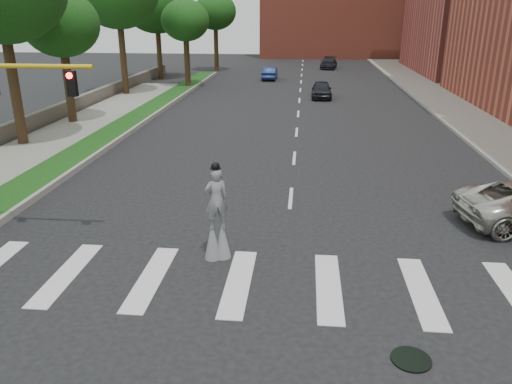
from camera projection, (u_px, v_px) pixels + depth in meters
ground_plane at (281, 304)px, 13.30m from camera, size 160.00×160.00×0.00m
grass_median at (123, 126)px, 32.99m from camera, size 2.00×60.00×0.25m
median_curb at (138, 127)px, 32.89m from camera, size 0.20×60.00×0.28m
sidewalk_right at (474, 119)px, 35.50m from camera, size 5.00×90.00×0.18m
stone_wall at (56, 113)px, 35.22m from camera, size 0.50×56.00×1.10m
manhole at (411, 359)px, 11.15m from camera, size 0.90×0.90×0.04m
building_backdrop at (341, 0)px, 82.59m from camera, size 26.00×14.00×18.00m
stilt_performer at (217, 219)px, 15.34m from camera, size 0.83×0.68×3.14m
car_near at (322, 90)px, 44.26m from camera, size 1.73×4.29×1.46m
car_mid at (270, 73)px, 56.06m from camera, size 1.55×4.27×1.40m
car_far at (329, 63)px, 66.61m from camera, size 2.58×5.17×1.44m
tree_3 at (61, 25)px, 32.10m from camera, size 4.95×4.95×8.64m
tree_5 at (156, 4)px, 54.10m from camera, size 7.41×7.41×11.21m
tree_6 at (185, 21)px, 47.96m from camera, size 4.63×4.63×8.42m
tree_7 at (215, 12)px, 61.72m from camera, size 5.22×5.22×9.44m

